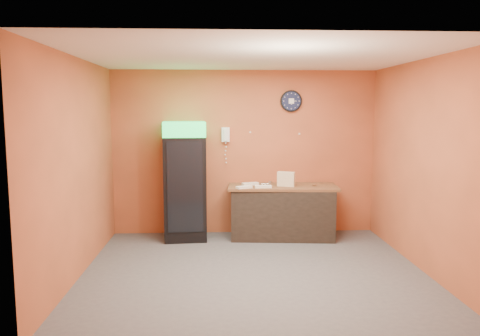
{
  "coord_description": "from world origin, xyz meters",
  "views": [
    {
      "loc": [
        -0.5,
        -6.0,
        2.14
      ],
      "look_at": [
        -0.15,
        0.6,
        1.31
      ],
      "focal_mm": 35.0,
      "sensor_mm": 36.0,
      "label": 1
    }
  ],
  "objects": [
    {
      "name": "right_wall",
      "position": [
        2.25,
        0.0,
        1.4
      ],
      "size": [
        0.02,
        4.0,
        2.8
      ],
      "primitive_type": "cube",
      "color": "#C35E37",
      "rests_on": "floor"
    },
    {
      "name": "back_wall",
      "position": [
        0.0,
        2.0,
        1.4
      ],
      "size": [
        4.5,
        0.02,
        2.8
      ],
      "primitive_type": "cube",
      "color": "#C35E37",
      "rests_on": "floor"
    },
    {
      "name": "wall_phone",
      "position": [
        -0.32,
        1.95,
        1.71
      ],
      "size": [
        0.13,
        0.11,
        0.24
      ],
      "color": "white",
      "rests_on": "back_wall"
    },
    {
      "name": "kitchen_tool",
      "position": [
        0.42,
        1.75,
        0.91
      ],
      "size": [
        0.06,
        0.06,
        0.06
      ],
      "primitive_type": "cylinder",
      "color": "silver",
      "rests_on": "butcher_paper"
    },
    {
      "name": "wrapped_sandwich_left",
      "position": [
        -0.04,
        1.39,
        0.9
      ],
      "size": [
        0.28,
        0.2,
        0.04
      ],
      "primitive_type": "cube",
      "rotation": [
        0.0,
        0.0,
        0.45
      ],
      "color": "white",
      "rests_on": "butcher_paper"
    },
    {
      "name": "wall_clock",
      "position": [
        0.79,
        1.97,
        2.28
      ],
      "size": [
        0.37,
        0.06,
        0.37
      ],
      "color": "black",
      "rests_on": "back_wall"
    },
    {
      "name": "ceiling",
      "position": [
        0.0,
        0.0,
        2.8
      ],
      "size": [
        4.5,
        4.0,
        0.02
      ],
      "primitive_type": "cube",
      "color": "white",
      "rests_on": "back_wall"
    },
    {
      "name": "left_wall",
      "position": [
        -2.25,
        0.0,
        1.4
      ],
      "size": [
        0.02,
        4.0,
        2.8
      ],
      "primitive_type": "cube",
      "color": "#C35E37",
      "rests_on": "floor"
    },
    {
      "name": "prep_counter",
      "position": [
        0.62,
        1.63,
        0.42
      ],
      "size": [
        1.74,
        0.9,
        0.84
      ],
      "primitive_type": "cube",
      "rotation": [
        0.0,
        0.0,
        -0.09
      ],
      "color": "black",
      "rests_on": "floor"
    },
    {
      "name": "floor",
      "position": [
        0.0,
        0.0,
        0.0
      ],
      "size": [
        4.5,
        4.5,
        0.0
      ],
      "primitive_type": "plane",
      "color": "#47474C",
      "rests_on": "ground"
    },
    {
      "name": "butcher_paper",
      "position": [
        0.62,
        1.63,
        0.86
      ],
      "size": [
        1.85,
        0.89,
        0.04
      ],
      "primitive_type": "cube",
      "rotation": [
        0.0,
        0.0,
        -0.07
      ],
      "color": "brown",
      "rests_on": "prep_counter"
    },
    {
      "name": "wrapped_sandwich_right",
      "position": [
        0.08,
        1.72,
        0.9
      ],
      "size": [
        0.3,
        0.19,
        0.04
      ],
      "primitive_type": "cube",
      "rotation": [
        0.0,
        0.0,
        0.33
      ],
      "color": "white",
      "rests_on": "butcher_paper"
    },
    {
      "name": "sub_roll_stack",
      "position": [
        0.66,
        1.55,
        1.0
      ],
      "size": [
        0.3,
        0.19,
        0.24
      ],
      "rotation": [
        0.0,
        0.0,
        -0.37
      ],
      "color": "beige",
      "rests_on": "butcher_paper"
    },
    {
      "name": "beverage_cooler",
      "position": [
        -1.01,
        1.61,
        0.95
      ],
      "size": [
        0.73,
        0.74,
        1.94
      ],
      "rotation": [
        0.0,
        0.0,
        0.07
      ],
      "color": "black",
      "rests_on": "floor"
    },
    {
      "name": "wrapped_sandwich_mid",
      "position": [
        0.27,
        1.43,
        0.9
      ],
      "size": [
        0.27,
        0.12,
        0.04
      ],
      "primitive_type": "cube",
      "rotation": [
        0.0,
        0.0,
        0.04
      ],
      "color": "white",
      "rests_on": "butcher_paper"
    }
  ]
}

